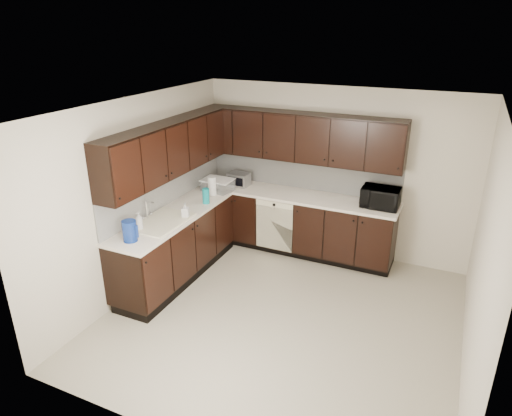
# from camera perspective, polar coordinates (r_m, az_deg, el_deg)

# --- Properties ---
(floor) EXTENTS (4.00, 4.00, 0.00)m
(floor) POSITION_cam_1_polar(r_m,az_deg,el_deg) (5.68, 3.33, -13.41)
(floor) COLOR #ADA68F
(floor) RESTS_ON ground
(ceiling) EXTENTS (4.00, 4.00, 0.00)m
(ceiling) POSITION_cam_1_polar(r_m,az_deg,el_deg) (4.69, 4.02, 12.25)
(ceiling) COLOR white
(ceiling) RESTS_ON wall_back
(wall_back) EXTENTS (4.00, 0.02, 2.50)m
(wall_back) POSITION_cam_1_polar(r_m,az_deg,el_deg) (6.85, 9.74, 4.41)
(wall_back) COLOR beige
(wall_back) RESTS_ON floor
(wall_left) EXTENTS (0.02, 4.00, 2.50)m
(wall_left) POSITION_cam_1_polar(r_m,az_deg,el_deg) (6.01, -14.42, 1.47)
(wall_left) COLOR beige
(wall_left) RESTS_ON floor
(wall_right) EXTENTS (0.02, 4.00, 2.50)m
(wall_right) POSITION_cam_1_polar(r_m,az_deg,el_deg) (4.81, 26.58, -5.69)
(wall_right) COLOR beige
(wall_right) RESTS_ON floor
(wall_front) EXTENTS (4.00, 0.02, 2.50)m
(wall_front) POSITION_cam_1_polar(r_m,az_deg,el_deg) (3.51, -8.65, -14.00)
(wall_front) COLOR beige
(wall_front) RESTS_ON floor
(lower_cabinets) EXTENTS (3.00, 2.80, 0.90)m
(lower_cabinets) POSITION_cam_1_polar(r_m,az_deg,el_deg) (6.70, -1.12, -3.38)
(lower_cabinets) COLOR black
(lower_cabinets) RESTS_ON floor
(countertop) EXTENTS (3.03, 2.83, 0.04)m
(countertop) POSITION_cam_1_polar(r_m,az_deg,el_deg) (6.49, -1.18, 0.64)
(countertop) COLOR white
(countertop) RESTS_ON lower_cabinets
(backsplash) EXTENTS (3.00, 2.80, 0.48)m
(backsplash) POSITION_cam_1_polar(r_m,az_deg,el_deg) (6.67, -2.04, 3.60)
(backsplash) COLOR beige
(backsplash) RESTS_ON countertop
(upper_cabinets) EXTENTS (3.00, 2.80, 0.70)m
(upper_cabinets) POSITION_cam_1_polar(r_m,az_deg,el_deg) (6.36, -1.63, 8.21)
(upper_cabinets) COLOR black
(upper_cabinets) RESTS_ON wall_back
(dishwasher) EXTENTS (0.58, 0.04, 0.78)m
(dishwasher) POSITION_cam_1_polar(r_m,az_deg,el_deg) (6.78, 2.31, -1.84)
(dishwasher) COLOR beige
(dishwasher) RESTS_ON lower_cabinets
(sink) EXTENTS (0.54, 0.82, 0.42)m
(sink) POSITION_cam_1_polar(r_m,az_deg,el_deg) (5.96, -11.75, -2.33)
(sink) COLOR beige
(sink) RESTS_ON countertop
(microwave) EXTENTS (0.51, 0.35, 0.28)m
(microwave) POSITION_cam_1_polar(r_m,az_deg,el_deg) (6.47, 15.29, 1.28)
(microwave) COLOR black
(microwave) RESTS_ON countertop
(soap_bottle_a) EXTENTS (0.11, 0.12, 0.20)m
(soap_bottle_a) POSITION_cam_1_polar(r_m,az_deg,el_deg) (5.99, -8.82, -0.31)
(soap_bottle_a) COLOR gray
(soap_bottle_a) RESTS_ON countertop
(soap_bottle_b) EXTENTS (0.11, 0.11, 0.23)m
(soap_bottle_b) POSITION_cam_1_polar(r_m,az_deg,el_deg) (5.75, -14.40, -1.59)
(soap_bottle_b) COLOR gray
(soap_bottle_b) RESTS_ON countertop
(toaster_oven) EXTENTS (0.33, 0.25, 0.20)m
(toaster_oven) POSITION_cam_1_polar(r_m,az_deg,el_deg) (7.11, -2.16, 3.61)
(toaster_oven) COLOR #AAA9AC
(toaster_oven) RESTS_ON countertop
(storage_bin) EXTENTS (0.47, 0.38, 0.17)m
(storage_bin) POSITION_cam_1_polar(r_m,az_deg,el_deg) (6.92, -4.81, 2.88)
(storage_bin) COLOR silver
(storage_bin) RESTS_ON countertop
(blue_pitcher) EXTENTS (0.18, 0.18, 0.25)m
(blue_pitcher) POSITION_cam_1_polar(r_m,az_deg,el_deg) (5.48, -15.52, -2.78)
(blue_pitcher) COLOR #11349D
(blue_pitcher) RESTS_ON countertop
(teal_tumbler) EXTENTS (0.10, 0.10, 0.22)m
(teal_tumbler) POSITION_cam_1_polar(r_m,az_deg,el_deg) (6.43, -6.28, 1.50)
(teal_tumbler) COLOR #0D8F99
(teal_tumbler) RESTS_ON countertop
(paper_towel_roll) EXTENTS (0.16, 0.16, 0.27)m
(paper_towel_roll) POSITION_cam_1_polar(r_m,az_deg,el_deg) (6.73, -5.52, 2.77)
(paper_towel_roll) COLOR white
(paper_towel_roll) RESTS_ON countertop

